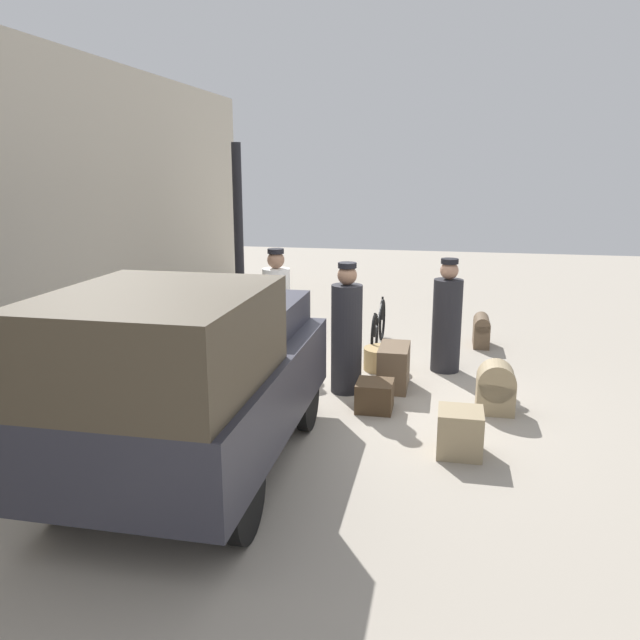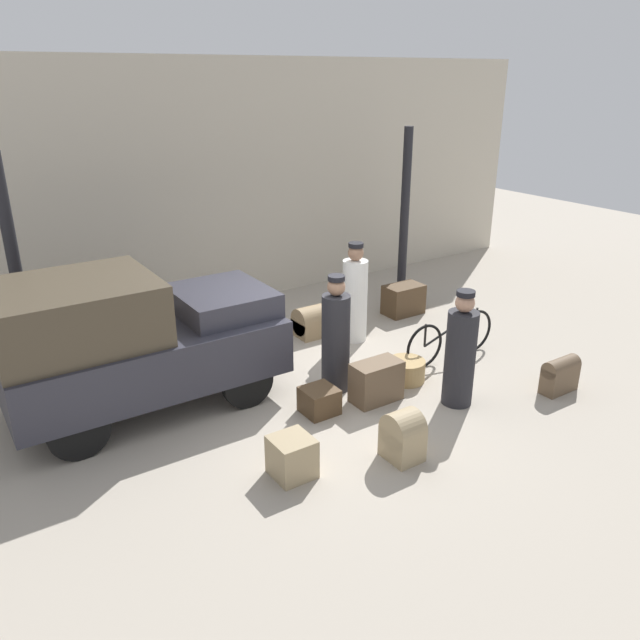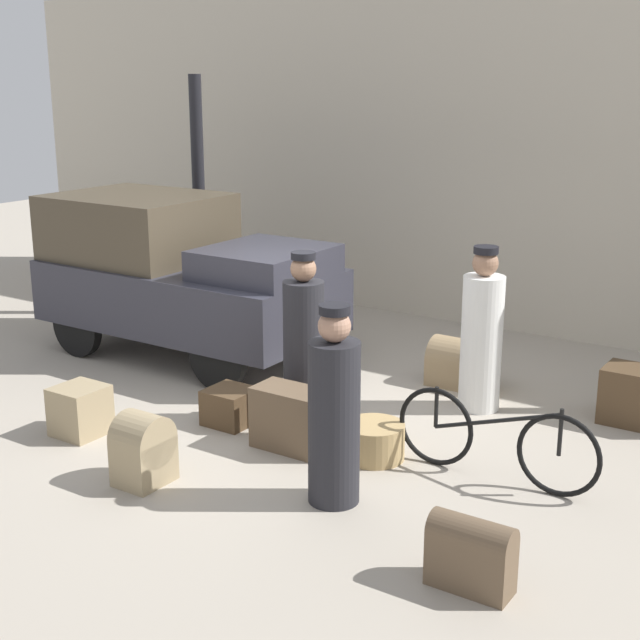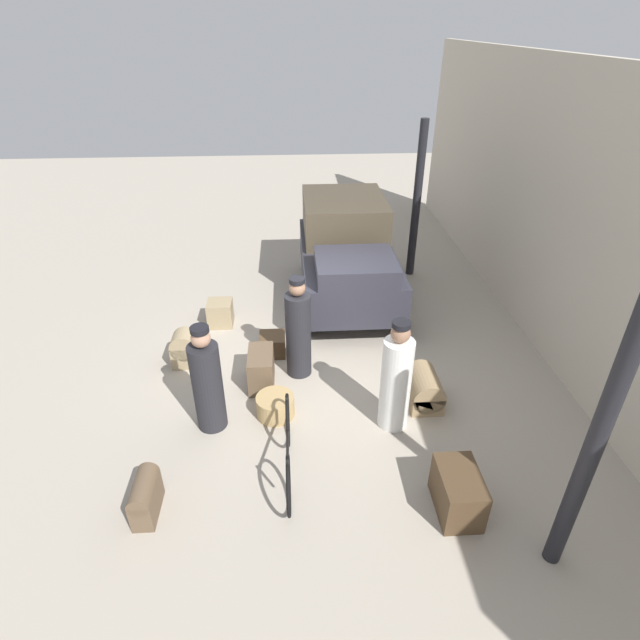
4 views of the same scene
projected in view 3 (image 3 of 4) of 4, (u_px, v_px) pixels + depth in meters
ground_plane at (293, 412)px, 9.00m from camera, size 30.00×30.00×0.00m
station_building_facade at (470, 156)px, 11.67m from camera, size 16.00×0.15×4.50m
canopy_pillar_left at (199, 198)px, 12.28m from camera, size 0.17×0.17×3.29m
truck at (178, 272)px, 10.66m from camera, size 3.53×1.75×1.89m
bicycle at (495, 439)px, 7.41m from camera, size 1.80×0.04×0.75m
wicker_basket at (374, 441)px, 7.88m from camera, size 0.55×0.55×0.32m
porter_standing_middle at (482, 337)px, 8.90m from camera, size 0.42×0.42×1.68m
porter_lifting_near_truck at (304, 346)px, 8.55m from camera, size 0.40×0.40×1.69m
porter_with_bicycle at (334, 415)px, 6.94m from camera, size 0.41×0.41×1.62m
trunk_barrel_dark at (471, 552)px, 5.85m from camera, size 0.57×0.25×0.51m
suitcase_black_upright at (143, 449)px, 7.37m from camera, size 0.37×0.44×0.61m
suitcase_small_leather at (80, 410)px, 8.39m from camera, size 0.45×0.45×0.47m
trunk_large_brown at (231, 406)px, 8.66m from camera, size 0.44×0.43×0.35m
trunk_wicker_pale at (463, 365)px, 9.71m from camera, size 0.70×0.48×0.52m
suitcase_tan_flat at (291, 419)px, 8.06m from camera, size 0.69×0.38×0.57m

